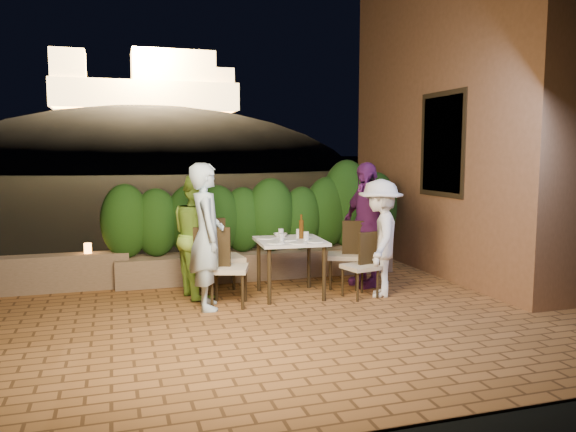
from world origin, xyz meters
name	(u,v)px	position (x,y,z in m)	size (l,w,h in m)	color
ground	(294,324)	(0.00, 0.00, -0.02)	(400.00, 400.00, 0.00)	black
terrace_floor	(281,316)	(0.00, 0.50, -0.07)	(7.00, 6.00, 0.15)	brown
building_wall	(470,113)	(3.60, 2.00, 2.50)	(1.60, 5.00, 5.00)	#8E5B38
window_pane	(444,144)	(2.82, 1.50, 2.00)	(0.08, 1.00, 1.40)	black
window_frame	(443,144)	(2.81, 1.50, 2.00)	(0.06, 1.15, 1.55)	black
planter	(260,264)	(0.20, 2.30, 0.20)	(4.20, 0.55, 0.40)	#78624C
hedge	(259,215)	(0.20, 2.30, 0.95)	(4.00, 0.70, 1.10)	#183B10
parapet	(45,274)	(-2.80, 2.30, 0.25)	(2.20, 0.30, 0.50)	#78624C
hill	(149,203)	(2.00, 60.00, -4.00)	(52.00, 40.00, 22.00)	black
fortress	(146,74)	(2.00, 60.00, 10.50)	(26.00, 8.00, 8.00)	#FFCC7A
dining_table	(290,268)	(0.31, 1.11, 0.38)	(0.86, 0.86, 0.75)	white
plate_nw	(276,243)	(0.05, 0.89, 0.76)	(0.22, 0.22, 0.01)	white
plate_sw	(266,238)	(0.04, 1.31, 0.76)	(0.24, 0.24, 0.01)	white
plate_ne	(315,241)	(0.57, 0.85, 0.76)	(0.23, 0.23, 0.01)	white
plate_se	(304,236)	(0.57, 1.30, 0.76)	(0.22, 0.22, 0.01)	white
plate_centre	(290,240)	(0.29, 1.07, 0.76)	(0.20, 0.20, 0.01)	white
plate_front	(298,243)	(0.32, 0.80, 0.76)	(0.22, 0.22, 0.01)	white
glass_nw	(281,237)	(0.16, 1.00, 0.80)	(0.06, 0.06, 0.10)	silver
glass_sw	(281,233)	(0.25, 1.32, 0.81)	(0.07, 0.07, 0.12)	silver
glass_ne	(306,236)	(0.49, 0.98, 0.81)	(0.07, 0.07, 0.12)	silver
glass_se	(299,233)	(0.46, 1.21, 0.81)	(0.07, 0.07, 0.12)	silver
beer_bottle	(301,227)	(0.48, 1.15, 0.91)	(0.06, 0.06, 0.32)	#492A0C
bowl	(280,235)	(0.26, 1.39, 0.77)	(0.19, 0.19, 0.05)	white
chair_left_front	(229,267)	(-0.55, 0.88, 0.49)	(0.45, 0.45, 0.98)	black
chair_left_back	(224,257)	(-0.51, 1.43, 0.51)	(0.48, 0.48, 1.03)	black
chair_right_front	(360,265)	(1.16, 0.76, 0.42)	(0.39, 0.39, 0.85)	black
chair_right_back	(344,254)	(1.16, 1.32, 0.47)	(0.44, 0.44, 0.94)	black
diner_blue	(207,236)	(-0.82, 0.86, 0.88)	(0.64, 0.42, 1.76)	silver
diner_green	(198,235)	(-0.84, 1.47, 0.80)	(0.78, 0.61, 1.61)	#91CB3F
diner_white	(380,238)	(1.44, 0.78, 0.77)	(0.99, 0.57, 1.54)	white
diner_purple	(366,224)	(1.50, 1.34, 0.88)	(1.03, 0.43, 1.75)	#622266
parapet_lamp	(88,248)	(-2.24, 2.30, 0.57)	(0.10, 0.10, 0.14)	orange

